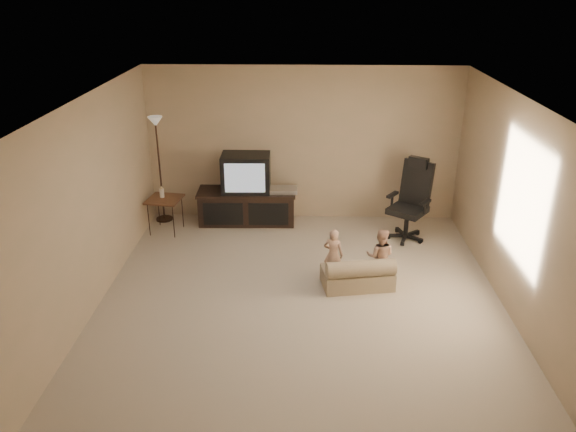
% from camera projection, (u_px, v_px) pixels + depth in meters
% --- Properties ---
extents(floor, '(5.50, 5.50, 0.00)m').
position_uv_depth(floor, '(301.00, 303.00, 6.98)').
color(floor, beige).
rests_on(floor, ground).
extents(room_shell, '(5.50, 5.50, 5.50)m').
position_uv_depth(room_shell, '(302.00, 188.00, 6.38)').
color(room_shell, silver).
rests_on(room_shell, floor).
extents(tv_stand, '(1.62, 0.63, 1.15)m').
position_uv_depth(tv_stand, '(247.00, 194.00, 9.10)').
color(tv_stand, black).
rests_on(tv_stand, floor).
extents(office_chair, '(0.81, 0.81, 1.25)m').
position_uv_depth(office_chair, '(410.00, 210.00, 8.56)').
color(office_chair, black).
rests_on(office_chair, floor).
extents(side_table, '(0.57, 0.57, 0.75)m').
position_uv_depth(side_table, '(164.00, 199.00, 8.73)').
color(side_table, brown).
rests_on(side_table, floor).
extents(floor_lamp, '(0.27, 0.27, 1.74)m').
position_uv_depth(floor_lamp, '(158.00, 146.00, 8.86)').
color(floor_lamp, black).
rests_on(floor_lamp, floor).
extents(child_sofa, '(0.97, 0.65, 0.44)m').
position_uv_depth(child_sofa, '(358.00, 275.00, 7.26)').
color(child_sofa, tan).
rests_on(child_sofa, floor).
extents(toddler_left, '(0.31, 0.27, 0.73)m').
position_uv_depth(toddler_left, '(333.00, 255.00, 7.39)').
color(toddler_left, tan).
rests_on(toddler_left, floor).
extents(toddler_right, '(0.40, 0.27, 0.77)m').
position_uv_depth(toddler_right, '(380.00, 256.00, 7.30)').
color(toddler_right, tan).
rests_on(toddler_right, floor).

